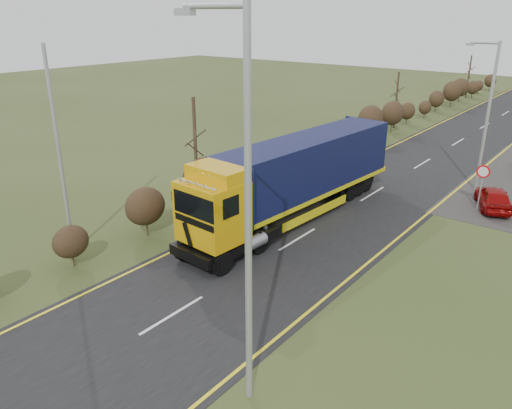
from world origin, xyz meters
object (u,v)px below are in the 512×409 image
(lorry, at_px, (295,175))
(streetlight_near, at_px, (243,203))
(speed_sign, at_px, (482,179))
(car_red_hatchback, at_px, (493,198))

(lorry, height_order, streetlight_near, streetlight_near)
(lorry, height_order, speed_sign, lorry)
(lorry, relative_size, speed_sign, 5.96)
(lorry, distance_m, streetlight_near, 13.42)
(car_red_hatchback, distance_m, streetlight_near, 20.03)
(car_red_hatchback, bearing_deg, speed_sign, 28.53)
(speed_sign, bearing_deg, streetlight_near, -93.54)
(car_red_hatchback, height_order, streetlight_near, streetlight_near)
(speed_sign, bearing_deg, lorry, -135.64)
(streetlight_near, bearing_deg, speed_sign, 86.46)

